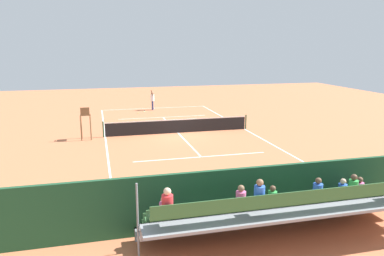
{
  "coord_description": "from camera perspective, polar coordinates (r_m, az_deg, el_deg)",
  "views": [
    {
      "loc": [
        5.43,
        25.26,
        6.03
      ],
      "look_at": [
        0.0,
        4.0,
        1.2
      ],
      "focal_mm": 35.27,
      "sensor_mm": 36.0,
      "label": 1
    }
  ],
  "objects": [
    {
      "name": "ground_plane",
      "position": [
        26.54,
        -2.14,
        -0.73
      ],
      "size": [
        60.0,
        60.0,
        0.0
      ],
      "primitive_type": "plane",
      "color": "#CC7047"
    },
    {
      "name": "court_line_markings",
      "position": [
        26.57,
        -2.16,
        -0.71
      ],
      "size": [
        10.1,
        22.2,
        0.01
      ],
      "color": "white",
      "rests_on": "ground"
    },
    {
      "name": "tennis_net",
      "position": [
        26.43,
        -2.15,
        0.33
      ],
      "size": [
        10.3,
        0.1,
        1.07
      ],
      "color": "black",
      "rests_on": "ground"
    },
    {
      "name": "backdrop_wall",
      "position": [
        13.48,
        10.74,
        -9.72
      ],
      "size": [
        18.0,
        0.16,
        2.0
      ],
      "primitive_type": "cube",
      "color": "#1E4C2D",
      "rests_on": "ground"
    },
    {
      "name": "bleacher_stand",
      "position": [
        12.4,
        13.59,
        -12.05
      ],
      "size": [
        9.06,
        2.4,
        2.48
      ],
      "color": "gray",
      "rests_on": "ground"
    },
    {
      "name": "umpire_chair",
      "position": [
        25.37,
        -15.81,
        1.22
      ],
      "size": [
        0.67,
        0.67,
        2.14
      ],
      "color": "brown",
      "rests_on": "ground"
    },
    {
      "name": "courtside_bench",
      "position": [
        14.92,
        14.99,
        -9.54
      ],
      "size": [
        1.8,
        0.4,
        0.93
      ],
      "color": "#9E754C",
      "rests_on": "ground"
    },
    {
      "name": "equipment_bag",
      "position": [
        14.35,
        10.03,
        -11.85
      ],
      "size": [
        0.9,
        0.36,
        0.36
      ],
      "primitive_type": "cube",
      "color": "#B22D2D",
      "rests_on": "ground"
    },
    {
      "name": "tennis_player",
      "position": [
        36.01,
        -6.01,
        4.34
      ],
      "size": [
        0.45,
        0.56,
        1.93
      ],
      "color": "navy",
      "rests_on": "ground"
    },
    {
      "name": "tennis_racket",
      "position": [
        35.38,
        -7.19,
        2.52
      ],
      "size": [
        0.33,
        0.58,
        0.03
      ],
      "color": "black",
      "rests_on": "ground"
    },
    {
      "name": "tennis_ball_near",
      "position": [
        34.38,
        -6.12,
        2.29
      ],
      "size": [
        0.07,
        0.07,
        0.07
      ],
      "primitive_type": "sphere",
      "color": "#CCDB33",
      "rests_on": "ground"
    },
    {
      "name": "tennis_ball_far",
      "position": [
        34.4,
        -8.15,
        2.24
      ],
      "size": [
        0.07,
        0.07,
        0.07
      ],
      "primitive_type": "sphere",
      "color": "#CCDB33",
      "rests_on": "ground"
    }
  ]
}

